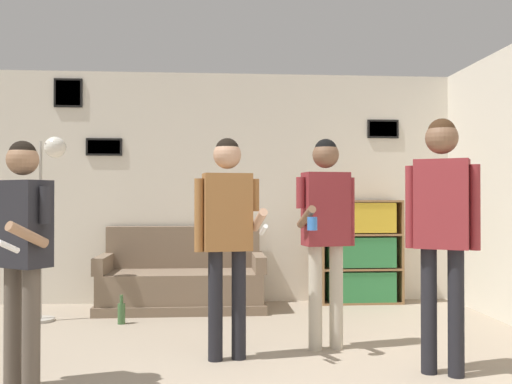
# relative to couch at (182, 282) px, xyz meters

# --- Properties ---
(wall_back) EXTENTS (7.64, 0.08, 2.70)m
(wall_back) POSITION_rel_couch_xyz_m (0.57, 0.42, 1.06)
(wall_back) COLOR silver
(wall_back) RESTS_ON ground_plane
(couch) EXTENTS (1.81, 0.80, 0.90)m
(couch) POSITION_rel_couch_xyz_m (0.00, 0.00, 0.00)
(couch) COLOR #7A6651
(couch) RESTS_ON ground_plane
(bookshelf) EXTENTS (0.95, 0.30, 1.20)m
(bookshelf) POSITION_rel_couch_xyz_m (2.05, 0.20, 0.30)
(bookshelf) COLOR olive
(bookshelf) RESTS_ON ground_plane
(floor_lamp) EXTENTS (0.49, 0.28, 1.84)m
(floor_lamp) POSITION_rel_couch_xyz_m (-1.37, -0.54, 1.17)
(floor_lamp) COLOR #ADA89E
(floor_lamp) RESTS_ON ground_plane
(person_player_foreground_left) EXTENTS (0.43, 0.59, 1.59)m
(person_player_foreground_left) POSITION_rel_couch_xyz_m (-0.88, -2.60, 0.68)
(person_player_foreground_left) COLOR brown
(person_player_foreground_left) RESTS_ON ground_plane
(person_player_foreground_center) EXTENTS (0.54, 0.44, 1.68)m
(person_player_foreground_center) POSITION_rel_couch_xyz_m (0.45, -2.02, 0.74)
(person_player_foreground_center) COLOR black
(person_player_foreground_center) RESTS_ON ground_plane
(person_watcher_holding_cup) EXTENTS (0.49, 0.48, 1.71)m
(person_watcher_holding_cup) POSITION_rel_couch_xyz_m (1.26, -1.78, 0.76)
(person_watcher_holding_cup) COLOR #B7AD99
(person_watcher_holding_cup) RESTS_ON ground_plane
(person_spectator_near_bookshelf) EXTENTS (0.45, 0.35, 1.78)m
(person_spectator_near_bookshelf) POSITION_rel_couch_xyz_m (1.93, -2.50, 0.81)
(person_spectator_near_bookshelf) COLOR black
(person_spectator_near_bookshelf) RESTS_ON ground_plane
(bottle_on_floor) EXTENTS (0.07, 0.07, 0.28)m
(bottle_on_floor) POSITION_rel_couch_xyz_m (-0.55, -0.72, -0.18)
(bottle_on_floor) COLOR #3D6638
(bottle_on_floor) RESTS_ON ground_plane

